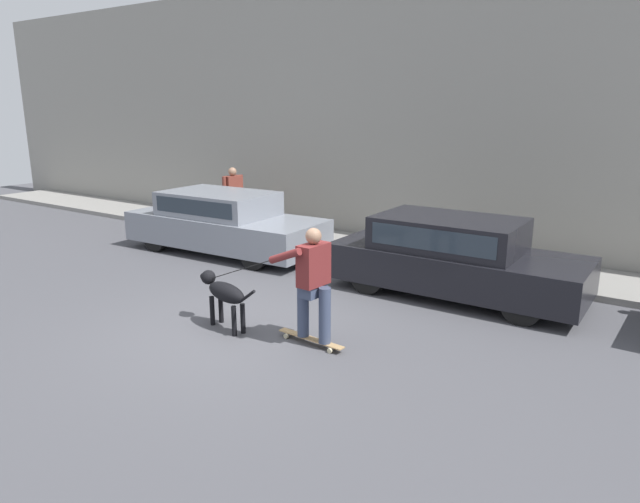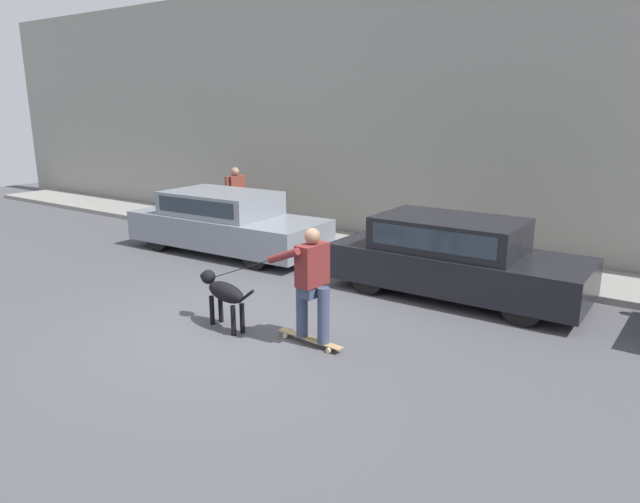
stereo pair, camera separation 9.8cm
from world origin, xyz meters
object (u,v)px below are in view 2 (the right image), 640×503
Objects in this scene: dog at (224,292)px; skateboarder at (312,280)px; parked_car_0 at (226,223)px; parked_car_1 at (455,258)px; pedestrian_with_bag at (236,195)px.

dog is 1.47m from skateboarder.
parked_car_0 is at bearing -33.22° from dog.
parked_car_1 is at bearing -2.24° from parked_car_0.
parked_car_1 is at bearing -7.16° from pedestrian_with_bag.
dog is 0.56× the size of skateboarder.
parked_car_0 is 2.09m from pedestrian_with_bag.
dog is 6.57m from pedestrian_with_bag.
parked_car_0 is 1.08× the size of parked_car_1.
parked_car_1 is at bearing -110.43° from dog.
pedestrian_with_bag is at bearing -35.48° from dog.
parked_car_0 reaches higher than dog.
parked_car_1 is 2.75× the size of pedestrian_with_bag.
parked_car_1 is at bearing -99.44° from skateboarder.
pedestrian_with_bag is (-6.49, 1.67, 0.29)m from parked_car_1.
parked_car_0 is 3.50× the size of dog.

